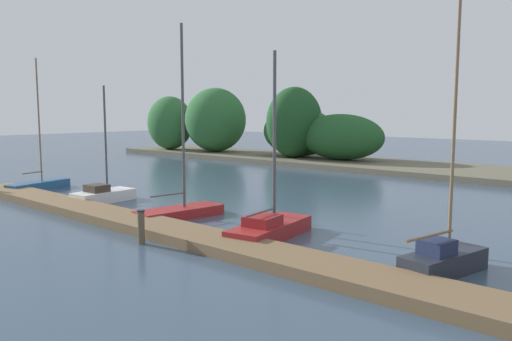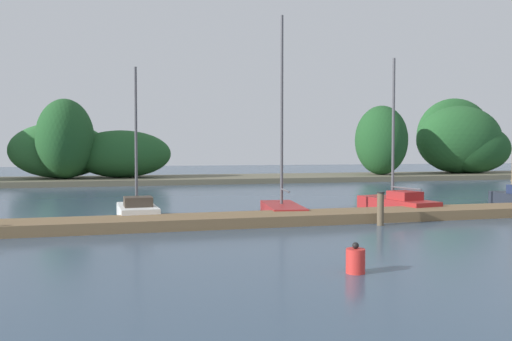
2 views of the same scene
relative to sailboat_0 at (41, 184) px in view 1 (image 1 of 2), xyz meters
The scene contains 8 objects.
dock_pier 13.81m from the sailboat_0, ahead, with size 30.57×1.80×0.35m.
far_shore 27.61m from the sailboat_0, 53.50° to the left, with size 64.64×8.00×7.52m.
sailboat_0 is the anchor object (origin of this frame).
sailboat_1 5.84m from the sailboat_0, ahead, with size 1.48×3.19×5.53m.
sailboat_2 11.40m from the sailboat_0, ahead, with size 1.73×3.94×7.78m.
sailboat_3 16.28m from the sailboat_0, ahead, with size 1.87×4.17×6.34m.
sailboat_4 22.27m from the sailboat_0, ahead, with size 1.52×3.21×7.39m.
mooring_piling_1 14.03m from the sailboat_0, 12.92° to the right, with size 0.26×0.26×1.12m.
Camera 1 is at (13.49, 1.18, 4.33)m, focal length 35.42 mm.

